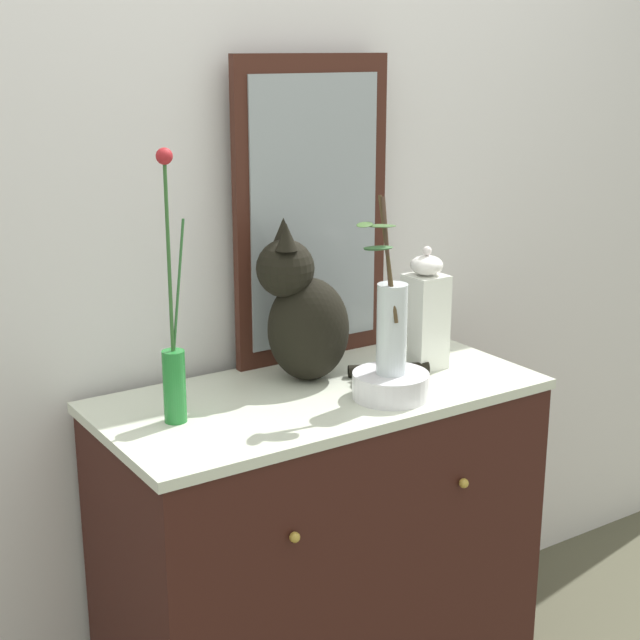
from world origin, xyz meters
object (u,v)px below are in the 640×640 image
(sideboard, at_px, (320,560))
(cat_sitting, at_px, (304,313))
(vase_glass_clear, at_px, (391,322))
(jar_lidded_porcelain, at_px, (425,313))
(vase_slim_green, at_px, (173,359))
(mirror_leaning, at_px, (312,211))
(bowl_porcelain, at_px, (391,385))

(sideboard, height_order, cat_sitting, cat_sitting)
(vase_glass_clear, distance_m, jar_lidded_porcelain, 0.26)
(vase_slim_green, xyz_separation_m, vase_glass_clear, (0.49, -0.14, 0.04))
(mirror_leaning, xyz_separation_m, vase_glass_clear, (-0.02, -0.37, -0.21))
(mirror_leaning, distance_m, vase_slim_green, 0.61)
(vase_slim_green, relative_size, jar_lidded_porcelain, 1.89)
(sideboard, relative_size, vase_slim_green, 1.79)
(mirror_leaning, relative_size, vase_glass_clear, 1.88)
(bowl_porcelain, bearing_deg, vase_glass_clear, -177.88)
(cat_sitting, relative_size, vase_slim_green, 0.68)
(cat_sitting, height_order, vase_glass_clear, vase_glass_clear)
(sideboard, height_order, vase_glass_clear, vase_glass_clear)
(cat_sitting, height_order, bowl_porcelain, cat_sitting)
(jar_lidded_porcelain, bearing_deg, vase_glass_clear, -147.93)
(vase_slim_green, bearing_deg, bowl_porcelain, -16.16)
(sideboard, xyz_separation_m, bowl_porcelain, (0.12, -0.13, 0.50))
(sideboard, bearing_deg, jar_lidded_porcelain, 0.26)
(mirror_leaning, height_order, bowl_porcelain, mirror_leaning)
(mirror_leaning, height_order, cat_sitting, mirror_leaning)
(mirror_leaning, relative_size, cat_sitting, 1.91)
(cat_sitting, height_order, jar_lidded_porcelain, cat_sitting)
(mirror_leaning, xyz_separation_m, jar_lidded_porcelain, (0.19, -0.24, -0.25))
(bowl_porcelain, height_order, jar_lidded_porcelain, jar_lidded_porcelain)
(mirror_leaning, height_order, vase_slim_green, mirror_leaning)
(sideboard, height_order, mirror_leaning, mirror_leaning)
(sideboard, relative_size, mirror_leaning, 1.37)
(bowl_porcelain, xyz_separation_m, vase_glass_clear, (-0.00, -0.00, 0.16))
(vase_slim_green, height_order, vase_glass_clear, vase_slim_green)
(mirror_leaning, xyz_separation_m, bowl_porcelain, (-0.02, -0.37, -0.37))
(cat_sitting, height_order, vase_slim_green, vase_slim_green)
(cat_sitting, distance_m, vase_glass_clear, 0.25)
(mirror_leaning, bearing_deg, vase_glass_clear, -93.19)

